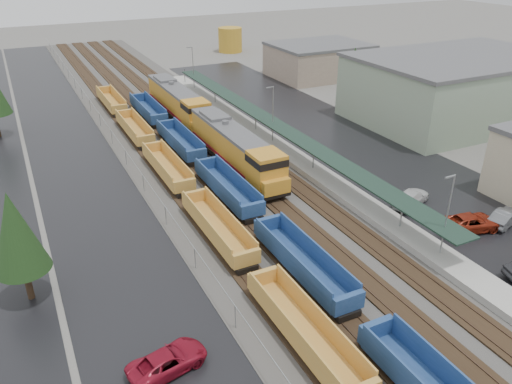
% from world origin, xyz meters
% --- Properties ---
extents(ballast_strip, '(20.00, 160.00, 0.08)m').
position_xyz_m(ballast_strip, '(0.00, 60.00, 0.04)').
color(ballast_strip, '#302D2B').
rests_on(ballast_strip, ground).
extents(trackbed, '(14.60, 160.00, 0.22)m').
position_xyz_m(trackbed, '(-0.00, 60.00, 0.16)').
color(trackbed, black).
rests_on(trackbed, ground).
extents(west_parking_lot, '(10.00, 160.00, 0.02)m').
position_xyz_m(west_parking_lot, '(-15.00, 60.00, 0.01)').
color(west_parking_lot, black).
rests_on(west_parking_lot, ground).
extents(east_commuter_lot, '(16.00, 100.00, 0.02)m').
position_xyz_m(east_commuter_lot, '(19.00, 50.00, 0.01)').
color(east_commuter_lot, black).
rests_on(east_commuter_lot, ground).
extents(station_platform, '(3.00, 80.00, 8.00)m').
position_xyz_m(station_platform, '(9.50, 50.01, 0.73)').
color(station_platform, '#9E9B93').
rests_on(station_platform, ground).
extents(chainlink_fence, '(0.08, 160.04, 2.02)m').
position_xyz_m(chainlink_fence, '(-9.50, 58.44, 1.61)').
color(chainlink_fence, gray).
rests_on(chainlink_fence, ground).
extents(industrial_buildings, '(32.52, 75.30, 9.50)m').
position_xyz_m(industrial_buildings, '(37.76, 45.85, 4.25)').
color(industrial_buildings, '#BDAC90').
rests_on(industrial_buildings, ground).
extents(distant_hills, '(301.00, 140.00, 25.20)m').
position_xyz_m(distant_hills, '(44.79, 210.68, 0.00)').
color(distant_hills, '#44513F').
rests_on(distant_hills, ground).
extents(tree_west_near, '(3.96, 3.96, 9.00)m').
position_xyz_m(tree_west_near, '(-22.00, 30.00, 5.82)').
color(tree_west_near, '#332316').
rests_on(tree_west_near, ground).
extents(tree_east, '(4.40, 4.40, 10.00)m').
position_xyz_m(tree_east, '(28.00, 58.00, 6.47)').
color(tree_east, '#332316').
rests_on(tree_east, ground).
extents(locomotive_lead, '(3.34, 22.03, 4.99)m').
position_xyz_m(locomotive_lead, '(2.00, 45.17, 2.63)').
color(locomotive_lead, black).
rests_on(locomotive_lead, ground).
extents(locomotive_trail, '(3.34, 22.03, 4.99)m').
position_xyz_m(locomotive_trail, '(2.00, 66.17, 2.63)').
color(locomotive_trail, black).
rests_on(locomotive_trail, ground).
extents(well_string_yellow, '(2.46, 103.18, 2.18)m').
position_xyz_m(well_string_yellow, '(-6.00, 31.62, 1.11)').
color(well_string_yellow, '#C38936').
rests_on(well_string_yellow, ground).
extents(well_string_blue, '(2.60, 89.31, 2.30)m').
position_xyz_m(well_string_blue, '(-2.00, 31.01, 1.15)').
color(well_string_blue, navy).
rests_on(well_string_blue, ground).
extents(storage_tank, '(5.79, 5.79, 5.79)m').
position_xyz_m(storage_tank, '(30.45, 111.21, 2.89)').
color(storage_tank, '#B58724').
rests_on(storage_tank, ground).
extents(parked_car_west_c, '(3.44, 5.55, 1.43)m').
position_xyz_m(parked_car_west_c, '(-14.85, 18.47, 0.72)').
color(parked_car_west_c, maroon).
rests_on(parked_car_west_c, ground).
extents(parked_car_east_b, '(3.80, 6.14, 1.59)m').
position_xyz_m(parked_car_east_b, '(15.76, 22.41, 0.79)').
color(parked_car_east_b, maroon).
rests_on(parked_car_east_b, ground).
extents(parked_car_east_c, '(4.24, 5.86, 1.58)m').
position_xyz_m(parked_car_east_c, '(14.28, 28.82, 0.79)').
color(parked_car_east_c, silver).
rests_on(parked_car_east_c, ground).
extents(parked_car_east_e, '(2.80, 4.90, 1.53)m').
position_xyz_m(parked_car_east_e, '(19.62, 21.72, 0.76)').
color(parked_car_east_e, '#585A5D').
rests_on(parked_car_east_e, ground).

